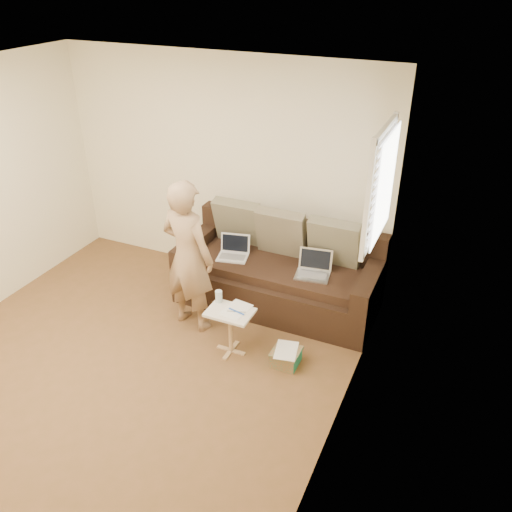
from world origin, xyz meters
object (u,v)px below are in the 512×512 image
at_px(laptop_silver, 312,276).
at_px(drinking_glass, 219,296).
at_px(striped_box, 286,357).
at_px(sofa, 278,271).
at_px(person, 188,257).
at_px(side_table, 230,332).
at_px(laptop_white, 232,258).

bearing_deg(laptop_silver, drinking_glass, -141.20).
bearing_deg(striped_box, laptop_silver, 92.63).
xyz_separation_m(sofa, laptop_silver, (0.43, -0.11, 0.10)).
relative_size(person, side_table, 3.38).
bearing_deg(person, laptop_silver, -141.57).
height_order(laptop_silver, person, person).
bearing_deg(person, drinking_glass, 169.74).
bearing_deg(drinking_glass, laptop_silver, 47.33).
distance_m(laptop_silver, laptop_white, 0.93).
distance_m(laptop_silver, drinking_glass, 1.04).
xyz_separation_m(sofa, striped_box, (0.46, -0.93, -0.34)).
xyz_separation_m(sofa, person, (-0.69, -0.73, 0.39)).
relative_size(laptop_white, side_table, 0.68).
distance_m(side_table, drinking_glass, 0.36).
bearing_deg(laptop_white, sofa, -0.60).
distance_m(side_table, striped_box, 0.59).
distance_m(laptop_white, person, 0.71).
bearing_deg(laptop_silver, side_table, -129.98).
xyz_separation_m(person, side_table, (0.59, -0.26, -0.58)).
distance_m(laptop_white, drinking_glass, 0.80).
distance_m(sofa, striped_box, 1.10).
relative_size(laptop_silver, laptop_white, 1.07).
height_order(laptop_white, person, person).
relative_size(side_table, striped_box, 1.83).
bearing_deg(sofa, person, -133.57).
distance_m(sofa, laptop_silver, 0.45).
distance_m(person, striped_box, 1.38).
xyz_separation_m(person, striped_box, (1.15, -0.21, -0.74)).
bearing_deg(side_table, striped_box, 4.77).
relative_size(drinking_glass, striped_box, 0.45).
height_order(laptop_white, side_table, laptop_white).
relative_size(laptop_white, person, 0.20).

